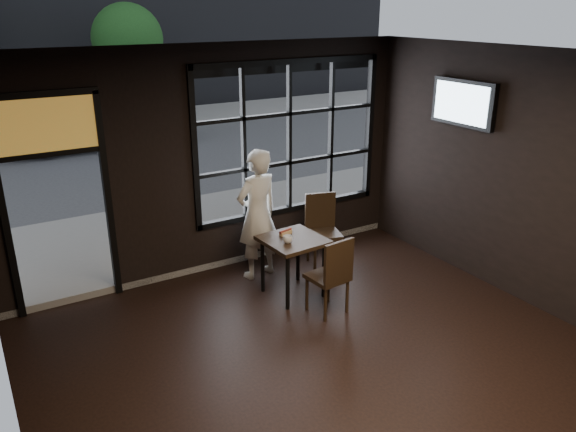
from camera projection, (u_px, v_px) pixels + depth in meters
floor at (368, 401)px, 5.53m from camera, size 6.00×7.00×0.02m
ceiling at (389, 64)px, 4.39m from camera, size 6.00×7.00×0.02m
wall_left at (4, 353)px, 3.52m from camera, size 0.04×7.00×3.20m
window_frame at (289, 138)px, 8.28m from camera, size 3.06×0.12×2.28m
stained_transom at (45, 124)px, 6.49m from camera, size 1.20×0.06×0.70m
street_asphalt at (27, 93)px, 24.79m from camera, size 60.00×41.00×0.04m
cafe_table at (293, 266)px, 7.42m from camera, size 0.80×0.80×0.81m
chair_near at (328, 274)px, 6.96m from camera, size 0.49×0.49×1.03m
chair_window at (324, 232)px, 8.22m from camera, size 0.58×0.58×1.06m
man at (257, 214)px, 7.77m from camera, size 0.75×0.56×1.86m
hotdog at (286, 232)px, 7.40m from camera, size 0.21×0.12×0.06m
cup at (288, 239)px, 7.13m from camera, size 0.13×0.13×0.10m
tv at (463, 103)px, 7.55m from camera, size 0.12×1.06×0.62m
navy_car at (95, 115)px, 15.03m from camera, size 4.77×1.71×1.56m
tree_right at (128, 40)px, 17.48m from camera, size 2.19×2.19×3.74m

